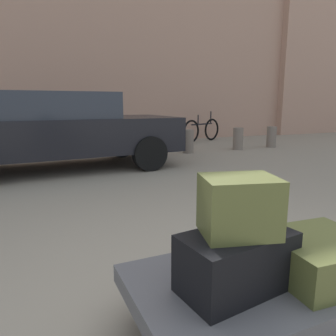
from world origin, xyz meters
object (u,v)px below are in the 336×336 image
Objects in this scene: bollard_kerb_mid at (238,139)px; bollard_kerb_far at (271,137)px; suitcase_olive_front_left at (320,256)px; luggage_cart at (259,285)px; parked_car at (57,129)px; duffel_bag_black_center at (236,262)px; bicycle_leaning at (202,130)px; duffel_bag_olive_topmost_pile at (239,206)px; bollard_kerb_near at (188,141)px.

bollard_kerb_mid is 1.15m from bollard_kerb_far.
bollard_kerb_mid is at bearing 61.60° from suitcase_olive_front_left.
luggage_cart is 0.32× the size of parked_car.
bollard_kerb_mid is (4.12, 5.81, 0.02)m from luggage_cart.
duffel_bag_black_center is at bearing -86.32° from parked_car.
luggage_cart is at bearing 158.66° from suitcase_olive_front_left.
suitcase_olive_front_left is 7.08m from bollard_kerb_mid.
bicycle_leaning is at bearing 30.71° from parked_car.
suitcase_olive_front_left is 0.30× the size of bicycle_leaning.
duffel_bag_olive_topmost_pile is at bearing -86.32° from parked_car.
bollard_kerb_near is (2.62, 5.81, 0.02)m from luggage_cart.
duffel_bag_olive_topmost_pile is at bearing 175.82° from suitcase_olive_front_left.
bollard_kerb_far is (5.80, 0.79, -0.47)m from parked_car.
luggage_cart is 2.36× the size of bollard_kerb_near.
bollard_kerb_mid is (4.65, 0.79, -0.47)m from parked_car.
suitcase_olive_front_left reaches higher than luggage_cart.
bicycle_leaning is at bearing 53.90° from duffel_bag_black_center.
duffel_bag_black_center is 6.51m from bollard_kerb_near.
bollard_kerb_near is at bearing 14.07° from parked_car.
parked_car is 5.87m from bollard_kerb_far.
bollard_kerb_near is (2.35, 5.94, -0.15)m from suitcase_olive_front_left.
suitcase_olive_front_left is 0.12× the size of parked_car.
parked_car is at bearing -149.29° from bicycle_leaning.
duffel_bag_olive_topmost_pile is 0.58× the size of bollard_kerb_far.
duffel_bag_olive_topmost_pile reaches higher than luggage_cart.
suitcase_olive_front_left is 7.77m from bollard_kerb_far.
duffel_bag_olive_topmost_pile is 9.01m from bicycle_leaning.
duffel_bag_black_center is 0.13× the size of parked_car.
suitcase_olive_front_left is at bearing -25.91° from luggage_cart.
bollard_kerb_near is 1.00× the size of bollard_kerb_far.
bollard_kerb_near is 1.00× the size of bollard_kerb_mid.
duffel_bag_black_center reaches higher than bollard_kerb_near.
duffel_bag_black_center is 0.28m from duffel_bag_olive_topmost_pile.
suitcase_olive_front_left is 0.87× the size of bollard_kerb_mid.
duffel_bag_black_center is 0.94× the size of bollard_kerb_near.
bicycle_leaning reaches higher than suitcase_olive_front_left.
luggage_cart is 7.84m from bollard_kerb_far.
suitcase_olive_front_left is at bearing -116.12° from bicycle_leaning.
duffel_bag_olive_topmost_pile is (-0.20, -0.06, 0.49)m from luggage_cart.
suitcase_olive_front_left is at bearing 6.35° from duffel_bag_olive_topmost_pile.
bicycle_leaning is at bearing 88.82° from bollard_kerb_mid.
bollard_kerb_mid is (1.50, 0.00, 0.00)m from bollard_kerb_near.
duffel_bag_black_center reaches higher than bollard_kerb_far.
bollard_kerb_mid reaches higher than luggage_cart.
bicycle_leaning is 2.29m from bollard_kerb_far.
bicycle_leaning is at bearing 118.96° from bollard_kerb_far.
parked_car reaches higher than bicycle_leaning.
duffel_bag_olive_topmost_pile is at bearing 0.00° from duffel_bag_black_center.
parked_car reaches higher than bollard_kerb_mid.
parked_car is (-0.33, 5.08, 0.28)m from duffel_bag_black_center.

